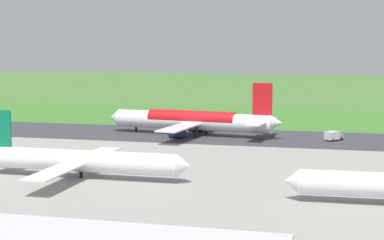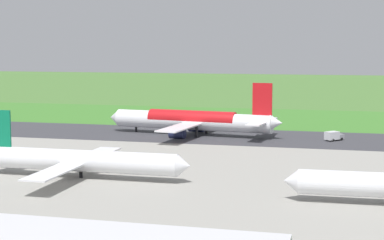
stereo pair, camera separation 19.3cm
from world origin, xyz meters
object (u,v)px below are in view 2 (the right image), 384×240
(airliner_parked_mid, at_px, (79,160))
(traffic_cone_orange, at_px, (200,118))
(airliner_main, at_px, (193,121))
(no_stopping_sign, at_px, (218,115))
(service_truck_fuel, at_px, (334,136))

(airliner_parked_mid, relative_size, traffic_cone_orange, 81.74)
(airliner_main, xyz_separation_m, airliner_parked_mid, (7.20, 63.93, -0.76))
(airliner_main, height_order, no_stopping_sign, airliner_main)
(service_truck_fuel, bearing_deg, airliner_main, -1.62)
(airliner_main, bearing_deg, airliner_parked_mid, 83.58)
(service_truck_fuel, bearing_deg, traffic_cone_orange, -41.94)
(airliner_main, xyz_separation_m, traffic_cone_orange, (8.08, -42.31, -4.08))
(traffic_cone_orange, bearing_deg, service_truck_fuel, 138.06)
(airliner_main, distance_m, traffic_cone_orange, 43.26)
(no_stopping_sign, bearing_deg, service_truck_fuel, 135.99)
(service_truck_fuel, distance_m, no_stopping_sign, 57.07)
(airliner_parked_mid, xyz_separation_m, no_stopping_sign, (-6.42, -102.44, -1.90))
(airliner_parked_mid, bearing_deg, no_stopping_sign, -93.59)
(airliner_parked_mid, xyz_separation_m, traffic_cone_orange, (0.88, -106.24, -3.32))
(airliner_parked_mid, bearing_deg, service_truck_fuel, -127.09)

